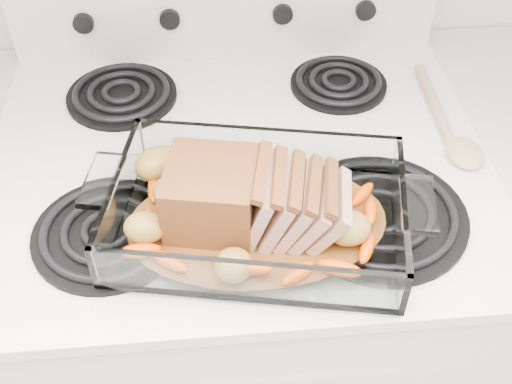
{
  "coord_description": "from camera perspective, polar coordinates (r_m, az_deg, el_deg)",
  "views": [
    {
      "loc": [
        -0.04,
        0.89,
        1.6
      ],
      "look_at": [
        0.02,
        1.5,
        0.99
      ],
      "focal_mm": 45.0,
      "sensor_mm": 36.0,
      "label": 1
    }
  ],
  "objects": [
    {
      "name": "baking_dish",
      "position": [
        0.87,
        0.12,
        -2.23
      ],
      "size": [
        0.39,
        0.25,
        0.07
      ],
      "rotation": [
        0.0,
        0.0,
        -0.2
      ],
      "color": "silver",
      "rests_on": "electric_range"
    },
    {
      "name": "pork_roast",
      "position": [
        0.85,
        -1.47,
        -0.79
      ],
      "size": [
        0.24,
        0.12,
        0.1
      ],
      "rotation": [
        0.0,
        0.0,
        0.18
      ],
      "color": "brown",
      "rests_on": "baking_dish"
    },
    {
      "name": "wooden_spoon",
      "position": [
        1.08,
        16.96,
        5.24
      ],
      "size": [
        0.06,
        0.27,
        0.02
      ],
      "rotation": [
        0.0,
        0.0,
        -0.03
      ],
      "color": "#D2B087",
      "rests_on": "electric_range"
    },
    {
      "name": "roast_vegetables",
      "position": [
        0.89,
        -0.33,
        -0.28
      ],
      "size": [
        0.35,
        0.19,
        0.04
      ],
      "rotation": [
        0.0,
        0.0,
        0.02
      ],
      "color": "#FF4B00",
      "rests_on": "baking_dish"
    },
    {
      "name": "electric_range",
      "position": [
        1.36,
        -1.24,
        -10.93
      ],
      "size": [
        0.78,
        0.7,
        1.12
      ],
      "color": "white",
      "rests_on": "ground"
    }
  ]
}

